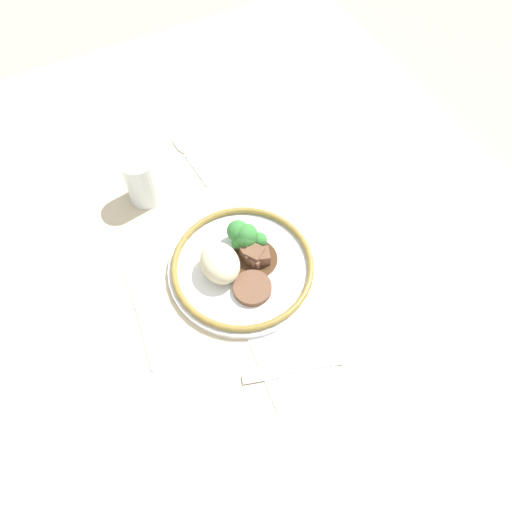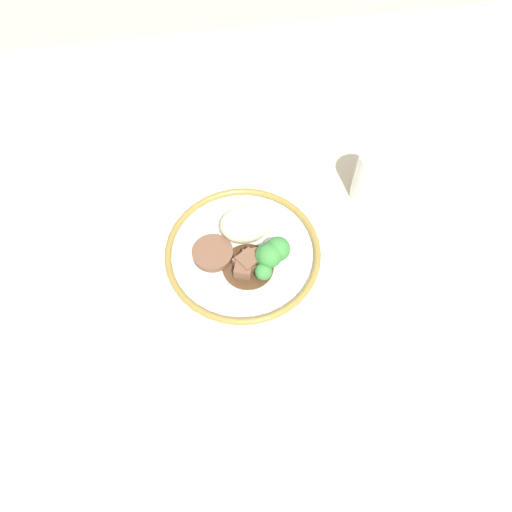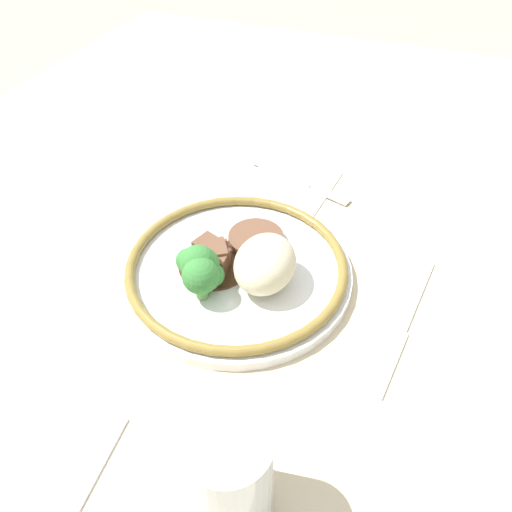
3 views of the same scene
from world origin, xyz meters
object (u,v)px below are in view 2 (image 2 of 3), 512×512
Objects in this scene: knife at (234,165)px; spoon at (430,241)px; plate at (246,251)px; fork at (121,258)px; juice_glass at (373,178)px.

spoon reaches higher than knife.
plate reaches higher than fork.
knife is at bearing 155.53° from juice_glass.
fork is 0.28m from knife.
fork is 1.03× the size of spoon.
juice_glass is (0.24, 0.10, 0.03)m from plate.
juice_glass is at bearing -64.50° from fork.
juice_glass is at bearing 120.97° from spoon.
juice_glass reaches higher than fork.
spoon is (0.54, -0.05, -0.00)m from fork.
spoon is at bearing -27.20° from knife.
fork is 0.79× the size of knife.
knife is (0.01, 0.21, -0.02)m from plate.
fork reaches higher than knife.
fork is at bearing 171.83° from plate.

